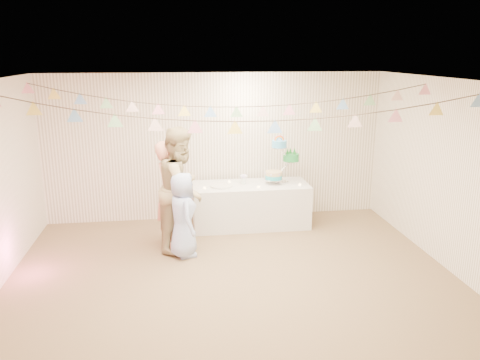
{
  "coord_description": "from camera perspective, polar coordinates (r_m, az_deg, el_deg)",
  "views": [
    {
      "loc": [
        -0.7,
        -5.64,
        2.94
      ],
      "look_at": [
        0.2,
        0.8,
        1.15
      ],
      "focal_mm": 35.0,
      "sensor_mm": 36.0,
      "label": 1
    }
  ],
  "objects": [
    {
      "name": "floor",
      "position": [
        6.4,
        -0.8,
        -11.96
      ],
      "size": [
        6.0,
        6.0,
        0.0
      ],
      "primitive_type": "plane",
      "color": "brown",
      "rests_on": "ground"
    },
    {
      "name": "ceiling",
      "position": [
        5.7,
        -0.9,
        11.97
      ],
      "size": [
        6.0,
        6.0,
        0.0
      ],
      "primitive_type": "plane",
      "color": "white",
      "rests_on": "ground"
    },
    {
      "name": "back_wall",
      "position": [
        8.34,
        -2.98,
        4.01
      ],
      "size": [
        6.0,
        6.0,
        0.0
      ],
      "primitive_type": "plane",
      "color": "white",
      "rests_on": "ground"
    },
    {
      "name": "front_wall",
      "position": [
        3.61,
        4.18,
        -11.63
      ],
      "size": [
        6.0,
        6.0,
        0.0
      ],
      "primitive_type": "plane",
      "color": "white",
      "rests_on": "ground"
    },
    {
      "name": "right_wall",
      "position": [
        6.94,
        24.54,
        0.31
      ],
      "size": [
        5.0,
        5.0,
        0.0
      ],
      "primitive_type": "plane",
      "color": "white",
      "rests_on": "ground"
    },
    {
      "name": "table",
      "position": [
        8.12,
        1.29,
        -3.05
      ],
      "size": [
        1.98,
        0.79,
        0.74
      ],
      "primitive_type": "cube",
      "color": "silver",
      "rests_on": "floor"
    },
    {
      "name": "cake_stand",
      "position": [
        8.07,
        5.13,
        2.4
      ],
      "size": [
        0.69,
        0.41,
        0.77
      ],
      "primitive_type": null,
      "color": "silver",
      "rests_on": "table"
    },
    {
      "name": "cake_bottom",
      "position": [
        8.05,
        4.13,
        0.19
      ],
      "size": [
        0.31,
        0.31,
        0.15
      ],
      "primitive_type": null,
      "color": "#27A9B7",
      "rests_on": "cake_stand"
    },
    {
      "name": "cake_middle",
      "position": [
        8.2,
        6.21,
        2.37
      ],
      "size": [
        0.27,
        0.27,
        0.22
      ],
      "primitive_type": null,
      "color": "#1C8036",
      "rests_on": "cake_stand"
    },
    {
      "name": "cake_top_tier",
      "position": [
        7.98,
        4.8,
        4.02
      ],
      "size": [
        0.25,
        0.25,
        0.19
      ],
      "primitive_type": null,
      "color": "#45A2D9",
      "rests_on": "cake_stand"
    },
    {
      "name": "platter",
      "position": [
        7.9,
        -2.3,
        -0.66
      ],
      "size": [
        0.37,
        0.37,
        0.02
      ],
      "primitive_type": "cylinder",
      "color": "white",
      "rests_on": "table"
    },
    {
      "name": "posy",
      "position": [
        8.02,
        0.44,
        0.16
      ],
      "size": [
        0.15,
        0.15,
        0.17
      ],
      "primitive_type": null,
      "color": "white",
      "rests_on": "table"
    },
    {
      "name": "person_adult_a",
      "position": [
        7.28,
        -8.61,
        -1.67
      ],
      "size": [
        0.4,
        0.61,
        1.66
      ],
      "primitive_type": "imported",
      "rotation": [
        0.0,
        0.0,
        1.58
      ],
      "color": "#FAA182",
      "rests_on": "floor"
    },
    {
      "name": "person_adult_b",
      "position": [
        7.1,
        -7.11,
        -1.06
      ],
      "size": [
        1.0,
        1.11,
        1.89
      ],
      "primitive_type": "imported",
      "rotation": [
        0.0,
        0.0,
        1.2
      ],
      "color": "tan",
      "rests_on": "floor"
    },
    {
      "name": "person_child",
      "position": [
        6.9,
        -6.99,
        -4.24
      ],
      "size": [
        0.54,
        0.7,
        1.27
      ],
      "primitive_type": "imported",
      "rotation": [
        0.0,
        0.0,
        1.8
      ],
      "color": "#A0B3E3",
      "rests_on": "floor"
    },
    {
      "name": "bunting_back",
      "position": [
        6.8,
        -2.05,
        10.4
      ],
      "size": [
        5.6,
        1.1,
        0.4
      ],
      "primitive_type": null,
      "color": "pink",
      "rests_on": "ceiling"
    },
    {
      "name": "bunting_front",
      "position": [
        5.52,
        -0.63,
        8.95
      ],
      "size": [
        5.6,
        0.9,
        0.36
      ],
      "primitive_type": null,
      "color": "#72A5E5",
      "rests_on": "ceiling"
    },
    {
      "name": "tealight_0",
      "position": [
        7.78,
        -4.34,
        -0.95
      ],
      "size": [
        0.04,
        0.04,
        0.03
      ],
      "primitive_type": "cylinder",
      "color": "#FFD88C",
      "rests_on": "table"
    },
    {
      "name": "tealight_1",
      "position": [
        8.14,
        -1.33,
        -0.18
      ],
      "size": [
        0.04,
        0.04,
        0.03
      ],
      "primitive_type": "cylinder",
      "color": "#FFD88C",
      "rests_on": "table"
    },
    {
      "name": "tealight_2",
      "position": [
        7.82,
        2.29,
        -0.84
      ],
      "size": [
        0.04,
        0.04,
        0.03
      ],
      "primitive_type": "cylinder",
      "color": "#FFD88C",
      "rests_on": "table"
    },
    {
      "name": "tealight_3",
      "position": [
        8.28,
        3.46,
        0.07
      ],
      "size": [
        0.04,
        0.04,
        0.03
      ],
      "primitive_type": "cylinder",
      "color": "#FFD88C",
      "rests_on": "table"
    },
    {
      "name": "tealight_4",
      "position": [
        8.01,
        7.31,
        -0.55
      ],
      "size": [
        0.04,
        0.04,
        0.03
      ],
      "primitive_type": "cylinder",
      "color": "#FFD88C",
      "rests_on": "table"
    }
  ]
}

